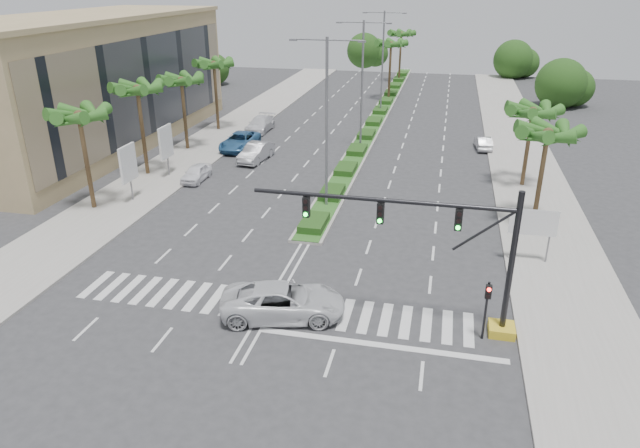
% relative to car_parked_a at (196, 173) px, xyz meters
% --- Properties ---
extents(ground, '(160.00, 160.00, 0.00)m').
position_rel_car_parked_a_xyz_m(ground, '(11.80, -17.52, -0.66)').
color(ground, '#333335').
rests_on(ground, ground).
extents(footpath_right, '(6.00, 120.00, 0.15)m').
position_rel_car_parked_a_xyz_m(footpath_right, '(27.00, 2.48, -0.58)').
color(footpath_right, gray).
rests_on(footpath_right, ground).
extents(footpath_left, '(6.00, 120.00, 0.15)m').
position_rel_car_parked_a_xyz_m(footpath_left, '(-3.40, 2.48, -0.58)').
color(footpath_left, gray).
rests_on(footpath_left, ground).
extents(median, '(2.20, 75.00, 0.20)m').
position_rel_car_parked_a_xyz_m(median, '(11.80, 27.48, -0.56)').
color(median, gray).
rests_on(median, ground).
extents(median_grass, '(1.80, 75.00, 0.04)m').
position_rel_car_parked_a_xyz_m(median_grass, '(11.80, 27.48, -0.44)').
color(median_grass, '#295A1F').
rests_on(median_grass, median).
extents(building, '(12.00, 36.00, 12.00)m').
position_rel_car_parked_a_xyz_m(building, '(-14.20, 8.48, 5.34)').
color(building, tan).
rests_on(building, ground).
extents(signal_gantry, '(12.60, 1.20, 7.20)m').
position_rel_car_parked_a_xyz_m(signal_gantry, '(21.07, -17.52, 2.80)').
color(signal_gantry, gold).
rests_on(signal_gantry, ground).
extents(pedestrian_signal, '(0.28, 0.36, 3.00)m').
position_rel_car_parked_a_xyz_m(pedestrian_signal, '(22.40, -18.20, 1.39)').
color(pedestrian_signal, black).
rests_on(pedestrian_signal, ground).
extents(direction_sign, '(2.70, 0.11, 3.40)m').
position_rel_car_parked_a_xyz_m(direction_sign, '(25.30, -9.53, 1.79)').
color(direction_sign, slate).
rests_on(direction_sign, ground).
extents(billboard_near, '(0.18, 2.10, 4.35)m').
position_rel_car_parked_a_xyz_m(billboard_near, '(-2.70, -5.52, 2.30)').
color(billboard_near, slate).
rests_on(billboard_near, ground).
extents(billboard_far, '(0.18, 2.10, 4.35)m').
position_rel_car_parked_a_xyz_m(billboard_far, '(-2.70, 0.48, 2.30)').
color(billboard_far, slate).
rests_on(billboard_far, ground).
extents(palm_left_near, '(4.57, 4.68, 7.55)m').
position_rel_car_parked_a_xyz_m(palm_left_near, '(-4.70, -7.52, 6.03)').
color(palm_left_near, brown).
rests_on(palm_left_near, ground).
extents(palm_left_mid, '(4.57, 4.68, 7.95)m').
position_rel_car_parked_a_xyz_m(palm_left_mid, '(-4.70, 0.48, 6.42)').
color(palm_left_mid, brown).
rests_on(palm_left_mid, ground).
extents(palm_left_far, '(4.57, 4.68, 7.35)m').
position_rel_car_parked_a_xyz_m(palm_left_far, '(-4.70, 8.48, 5.84)').
color(palm_left_far, brown).
rests_on(palm_left_far, ground).
extents(palm_left_end, '(4.57, 4.68, 7.75)m').
position_rel_car_parked_a_xyz_m(palm_left_end, '(-4.70, 16.48, 6.23)').
color(palm_left_end, brown).
rests_on(palm_left_end, ground).
extents(palm_right_near, '(4.57, 4.68, 7.05)m').
position_rel_car_parked_a_xyz_m(palm_right_near, '(26.30, -3.52, 5.55)').
color(palm_right_near, brown).
rests_on(palm_right_near, ground).
extents(palm_right_far, '(4.57, 4.68, 6.75)m').
position_rel_car_parked_a_xyz_m(palm_right_far, '(26.30, 4.48, 5.26)').
color(palm_right_far, brown).
rests_on(palm_right_far, ground).
extents(palm_median_a, '(4.57, 4.68, 8.05)m').
position_rel_car_parked_a_xyz_m(palm_median_a, '(11.80, 37.48, 6.51)').
color(palm_median_a, brown).
rests_on(palm_median_a, ground).
extents(palm_median_b, '(4.57, 4.68, 8.05)m').
position_rel_car_parked_a_xyz_m(palm_median_b, '(11.80, 52.48, 6.51)').
color(palm_median_b, brown).
rests_on(palm_median_b, ground).
extents(streetlight_near, '(5.10, 0.25, 12.00)m').
position_rel_car_parked_a_xyz_m(streetlight_near, '(11.80, -3.52, 6.15)').
color(streetlight_near, slate).
rests_on(streetlight_near, ground).
extents(streetlight_mid, '(5.10, 0.25, 12.00)m').
position_rel_car_parked_a_xyz_m(streetlight_mid, '(11.80, 12.48, 6.15)').
color(streetlight_mid, slate).
rests_on(streetlight_mid, ground).
extents(streetlight_far, '(5.10, 0.25, 12.00)m').
position_rel_car_parked_a_xyz_m(streetlight_far, '(11.80, 28.48, 6.15)').
color(streetlight_far, slate).
rests_on(streetlight_far, ground).
extents(car_parked_a, '(1.60, 3.88, 1.31)m').
position_rel_car_parked_a_xyz_m(car_parked_a, '(0.00, 0.00, 0.00)').
color(car_parked_a, white).
rests_on(car_parked_a, ground).
extents(car_parked_b, '(2.23, 5.12, 1.64)m').
position_rel_car_parked_a_xyz_m(car_parked_b, '(3.07, 6.39, 0.16)').
color(car_parked_b, '#B3B3B8').
rests_on(car_parked_b, ground).
extents(car_parked_c, '(2.78, 5.90, 1.63)m').
position_rel_car_parked_a_xyz_m(car_parked_c, '(0.30, 9.68, 0.16)').
color(car_parked_c, '#326699').
rests_on(car_parked_c, ground).
extents(car_parked_d, '(2.28, 5.45, 1.57)m').
position_rel_car_parked_a_xyz_m(car_parked_d, '(0.00, 16.95, 0.13)').
color(car_parked_d, silver).
rests_on(car_parked_d, ground).
extents(car_crossing, '(6.61, 4.18, 1.70)m').
position_rel_car_parked_a_xyz_m(car_crossing, '(12.77, -18.30, 0.19)').
color(car_crossing, silver).
rests_on(car_crossing, ground).
extents(car_right, '(1.73, 3.98, 1.27)m').
position_rel_car_parked_a_xyz_m(car_right, '(23.60, 14.98, -0.02)').
color(car_right, '#AFAFB4').
rests_on(car_right, ground).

